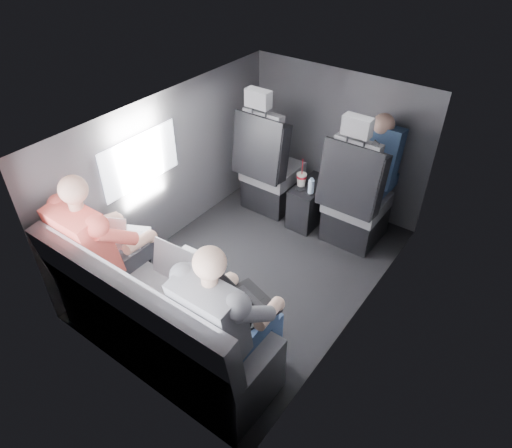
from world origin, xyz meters
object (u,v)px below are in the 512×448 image
Objects in this scene: water_bottle at (311,187)px; front_seat_right at (354,203)px; rear_bench at (160,325)px; laptop_white at (117,234)px; laptop_silver at (188,264)px; center_console at (310,203)px; passenger_front_right at (377,158)px; passenger_rear_left at (104,246)px; passenger_rear_right at (227,318)px; front_seat_left at (269,172)px; soda_cup at (301,179)px; laptop_black at (244,303)px.

front_seat_right is at bearing 13.08° from water_bottle.
water_bottle is at bearing 87.99° from rear_bench.
laptop_white is 0.62m from laptop_silver.
rear_bench reaches higher than laptop_white.
passenger_front_right is at bearing 24.01° from center_console.
passenger_rear_left is (-0.58, -1.85, 0.43)m from center_console.
front_seat_right reaches higher than laptop_silver.
front_seat_right reaches higher than center_console.
passenger_rear_right is at bearing -74.76° from center_console.
laptop_white is 1.15× the size of laptop_silver.
front_seat_right is 0.40m from water_bottle.
laptop_white is (-0.16, -1.67, 0.23)m from front_seat_left.
passenger_front_right is (1.09, 1.93, 0.11)m from laptop_white.
passenger_rear_left is at bearing -110.48° from water_bottle.
center_console is 1.98m from passenger_rear_left.
rear_bench is at bearing -87.85° from soda_cup.
center_console is 1.96m from passenger_rear_right.
laptop_white is at bearing -174.44° from laptop_silver.
rear_bench is (-0.45, -1.90, -0.09)m from front_seat_right.
passenger_rear_right is 1.72× the size of passenger_front_right.
passenger_front_right is at bearing 90.38° from passenger_rear_right.
front_seat_left is 1.04× the size of passenger_rear_right.
front_seat_left reaches higher than center_console.
passenger_rear_right is (0.50, 0.10, 0.32)m from rear_bench.
passenger_rear_right reaches higher than laptop_silver.
passenger_front_right is (0.94, 0.26, 0.34)m from front_seat_left.
laptop_silver is at bearing 5.56° from laptop_white.
center_console is at bearing 106.87° from laptop_black.
laptop_white is at bearing -95.33° from front_seat_left.
front_seat_right reaches higher than laptop_white.
front_seat_right reaches higher than passenger_rear_right.
center_console is at bearing 90.57° from laptop_silver.
laptop_white is at bearing -119.63° from passenger_front_right.
laptop_white is at bearing -179.67° from laptop_black.
front_seat_right is 2.09m from passenger_rear_left.
passenger_rear_left is 1.75× the size of passenger_front_right.
front_seat_right is 3.36× the size of laptop_silver.
rear_bench is at bearing -76.69° from front_seat_left.
soda_cup is 1.85m from passenger_rear_left.
front_seat_right reaches higher than laptop_black.
laptop_white is at bearing -108.14° from soda_cup.
laptop_white is 0.35× the size of passenger_rear_left.
center_console is at bearing 105.24° from passenger_rear_right.
water_bottle is 1.64m from laptop_black.
center_console is 1.70m from laptop_silver.
water_bottle is at bearing 106.07° from laptop_black.
passenger_rear_right is at bearing -95.08° from laptop_black.
passenger_rear_right is (1.11, -0.14, -0.01)m from laptop_white.
center_console is at bearing 70.47° from laptop_white.
front_seat_left reaches higher than passenger_rear_right.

